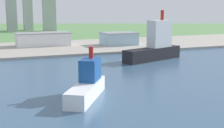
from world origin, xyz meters
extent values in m
plane|color=#59884E|center=(0.00, 300.00, 0.00)|extent=(2400.00, 2400.00, 0.00)
cube|color=#385675|center=(0.00, 240.00, 0.07)|extent=(840.00, 360.00, 0.15)
cube|color=#A29A8F|center=(0.00, 490.00, 1.25)|extent=(840.00, 140.00, 2.50)
cube|color=black|center=(105.24, 368.63, 6.02)|extent=(67.85, 34.89, 11.74)
cube|color=silver|center=(114.13, 371.78, 24.67)|extent=(26.54, 18.51, 25.55)
cylinder|color=red|center=(117.30, 372.91, 42.14)|extent=(3.15, 3.15, 9.39)
cube|color=white|center=(7.87, 269.79, 4.27)|extent=(33.96, 43.86, 8.25)
cube|color=#19478C|center=(12.93, 277.50, 14.56)|extent=(16.58, 18.65, 12.33)
cylinder|color=red|center=(14.17, 279.39, 24.03)|extent=(2.60, 2.60, 6.60)
cube|color=white|center=(27.32, 506.20, 10.09)|extent=(63.98, 31.53, 15.18)
cube|color=gray|center=(27.32, 506.20, 18.28)|extent=(65.26, 32.16, 1.20)
cube|color=#99BCD1|center=(118.76, 479.21, 9.79)|extent=(41.35, 33.15, 14.58)
cube|color=gray|center=(118.76, 479.21, 17.68)|extent=(42.17, 33.82, 1.20)
cube|color=#A1A5AD|center=(18.59, 819.13, 33.41)|extent=(20.39, 25.92, 66.83)
cube|color=#AAAFB2|center=(54.32, 832.48, 64.26)|extent=(18.74, 22.77, 128.51)
cube|color=#A4AAAB|center=(94.32, 796.38, 58.97)|extent=(26.84, 16.50, 117.94)
camera|label=1|loc=(-42.50, 110.87, 48.98)|focal=50.66mm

